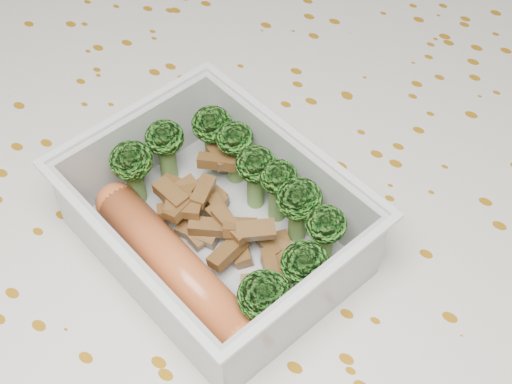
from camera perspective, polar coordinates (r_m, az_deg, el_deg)
The scene contains 6 objects.
dining_table at distance 0.55m, azimuth 0.21°, elevation -7.14°, with size 1.40×0.90×0.75m.
tablecloth at distance 0.51m, azimuth 0.23°, elevation -4.13°, with size 1.46×0.96×0.19m.
lunch_container at distance 0.44m, azimuth -3.24°, elevation -2.89°, with size 0.20×0.17×0.06m.
broccoli_florets at distance 0.43m, azimuth -0.88°, elevation -0.31°, with size 0.16×0.12×0.05m.
meat_pile at distance 0.45m, azimuth -2.79°, elevation -2.31°, with size 0.11×0.08×0.03m.
sausage at distance 0.43m, azimuth -6.50°, elevation -5.90°, with size 0.15×0.06×0.03m.
Camera 1 is at (0.16, -0.24, 1.13)m, focal length 50.00 mm.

